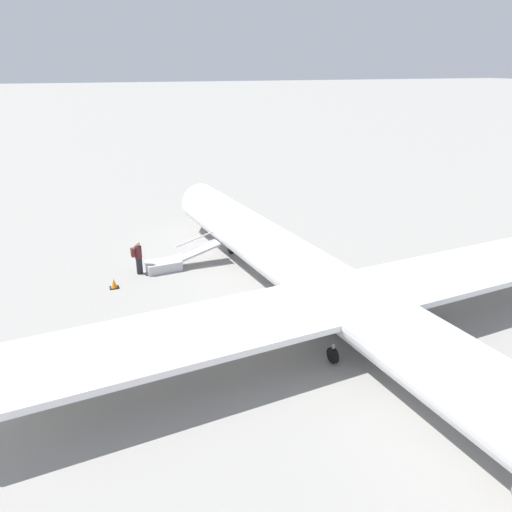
{
  "coord_description": "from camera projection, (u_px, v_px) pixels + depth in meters",
  "views": [
    {
      "loc": [
        -16.4,
        8.77,
        10.1
      ],
      "look_at": [
        4.07,
        1.17,
        1.67
      ],
      "focal_mm": 35.0,
      "sensor_mm": 36.0,
      "label": 1
    }
  ],
  "objects": [
    {
      "name": "airplane_main",
      "position": [
        331.0,
        291.0,
        19.37
      ],
      "size": [
        33.6,
        25.99,
        6.28
      ],
      "rotation": [
        0.0,
        0.0,
        0.1
      ],
      "color": "white",
      "rests_on": "ground"
    },
    {
      "name": "traffic_cone_near_stairs",
      "position": [
        114.0,
        284.0,
        23.98
      ],
      "size": [
        0.43,
        0.43,
        0.47
      ],
      "color": "black",
      "rests_on": "ground"
    },
    {
      "name": "passenger",
      "position": [
        138.0,
        255.0,
        25.32
      ],
      "size": [
        0.36,
        0.55,
        1.74
      ],
      "rotation": [
        0.0,
        0.0,
        -1.47
      ],
      "color": "#23232D",
      "rests_on": "ground"
    },
    {
      "name": "boarding_stairs",
      "position": [
        171.0,
        262.0,
        26.17
      ],
      "size": [
        1.42,
        4.09,
        1.6
      ],
      "rotation": [
        0.0,
        0.0,
        -1.47
      ],
      "color": "#B2B2B7",
      "rests_on": "ground"
    },
    {
      "name": "ground_plane",
      "position": [
        316.0,
        323.0,
        20.83
      ],
      "size": [
        600.0,
        600.0,
        0.0
      ],
      "primitive_type": "plane",
      "color": "gray"
    }
  ]
}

